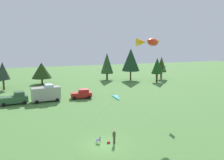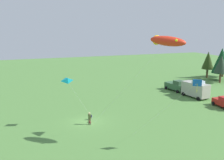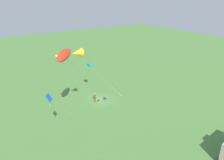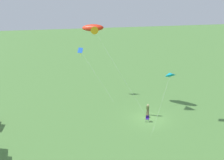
% 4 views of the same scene
% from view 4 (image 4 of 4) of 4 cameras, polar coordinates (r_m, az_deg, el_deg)
% --- Properties ---
extents(ground_plane, '(160.00, 160.00, 0.00)m').
position_cam_4_polar(ground_plane, '(38.66, 8.20, -8.28)').
color(ground_plane, '#4E7F3B').
extents(person_kite_flyer, '(0.50, 0.49, 1.74)m').
position_cam_4_polar(person_kite_flyer, '(39.08, 7.80, -6.23)').
color(person_kite_flyer, '#4C342A').
rests_on(person_kite_flyer, ground).
extents(folding_chair, '(0.63, 0.63, 0.82)m').
position_cam_4_polar(folding_chair, '(37.71, 7.70, -8.19)').
color(folding_chair, navy).
rests_on(folding_chair, ground).
extents(backpack_on_grass, '(0.37, 0.30, 0.22)m').
position_cam_4_polar(backpack_on_grass, '(38.91, 7.76, -7.87)').
color(backpack_on_grass, '#A1121C').
rests_on(backpack_on_grass, ground).
extents(kite_large_fish, '(9.65, 8.65, 12.51)m').
position_cam_4_polar(kite_large_fish, '(41.44, -4.17, 11.17)').
color(kite_large_fish, red).
rests_on(kite_large_fish, ground).
extents(kite_delta_teal, '(5.55, 4.70, 6.83)m').
position_cam_4_polar(kite_delta_teal, '(37.53, 12.39, 1.23)').
color(kite_delta_teal, '#0D879A').
rests_on(kite_delta_teal, ground).
extents(kite_diamond_blue, '(6.25, 5.29, 7.92)m').
position_cam_4_polar(kite_diamond_blue, '(45.46, -6.73, 6.12)').
color(kite_diamond_blue, blue).
rests_on(kite_diamond_blue, ground).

